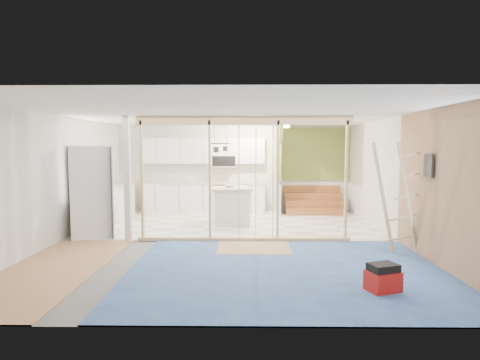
{
  "coord_description": "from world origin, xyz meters",
  "views": [
    {
      "loc": [
        0.33,
        -8.2,
        1.96
      ],
      "look_at": [
        0.22,
        0.6,
        1.24
      ],
      "focal_mm": 30.0,
      "sensor_mm": 36.0,
      "label": 1
    }
  ],
  "objects_px": {
    "island": "(230,206)",
    "ladder": "(399,197)",
    "toolbox": "(383,279)",
    "fridge": "(91,192)"
  },
  "relations": [
    {
      "from": "toolbox",
      "to": "fridge",
      "type": "bearing_deg",
      "value": 127.77
    },
    {
      "from": "island",
      "to": "toolbox",
      "type": "relative_size",
      "value": 2.27
    },
    {
      "from": "fridge",
      "to": "ladder",
      "type": "xyz_separation_m",
      "value": [
        6.17,
        -1.36,
        0.05
      ]
    },
    {
      "from": "island",
      "to": "toolbox",
      "type": "distance_m",
      "value": 5.27
    },
    {
      "from": "island",
      "to": "ladder",
      "type": "xyz_separation_m",
      "value": [
        3.18,
        -2.78,
        0.57
      ]
    },
    {
      "from": "toolbox",
      "to": "ladder",
      "type": "distance_m",
      "value": 2.35
    },
    {
      "from": "island",
      "to": "toolbox",
      "type": "height_order",
      "value": "island"
    },
    {
      "from": "island",
      "to": "ladder",
      "type": "height_order",
      "value": "ladder"
    },
    {
      "from": "ladder",
      "to": "island",
      "type": "bearing_deg",
      "value": 132.54
    },
    {
      "from": "toolbox",
      "to": "ladder",
      "type": "bearing_deg",
      "value": 45.1
    }
  ]
}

